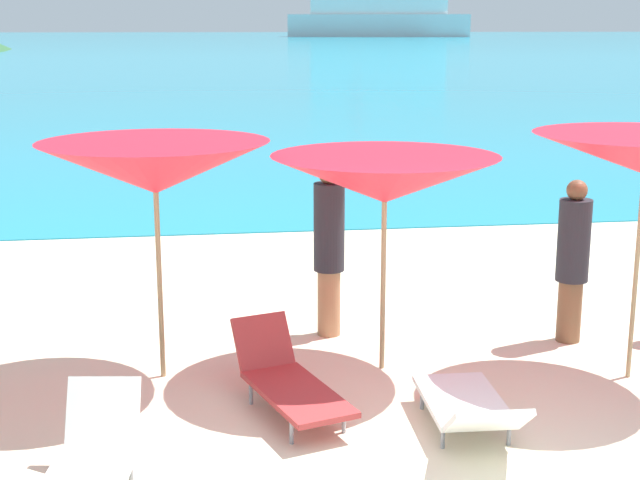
{
  "coord_description": "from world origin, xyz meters",
  "views": [
    {
      "loc": [
        -1.89,
        -5.75,
        3.3
      ],
      "look_at": [
        -0.62,
        3.14,
        1.2
      ],
      "focal_mm": 51.65,
      "sensor_mm": 36.0,
      "label": 1
    }
  ],
  "objects_px": {
    "umbrella_1": "(155,168)",
    "beachgoer_3": "(573,257)",
    "lounge_chair_2": "(288,379)",
    "umbrella_2": "(385,179)",
    "lounge_chair_0": "(88,464)",
    "cruise_ship": "(379,5)",
    "beachgoer_0": "(329,244)",
    "lounge_chair_4": "(469,406)"
  },
  "relations": [
    {
      "from": "lounge_chair_0",
      "to": "cruise_ship",
      "type": "distance_m",
      "value": 268.78
    },
    {
      "from": "beachgoer_3",
      "to": "cruise_ship",
      "type": "bearing_deg",
      "value": -42.7
    },
    {
      "from": "lounge_chair_0",
      "to": "umbrella_1",
      "type": "bearing_deg",
      "value": 86.5
    },
    {
      "from": "lounge_chair_2",
      "to": "lounge_chair_4",
      "type": "relative_size",
      "value": 1.08
    },
    {
      "from": "umbrella_1",
      "to": "beachgoer_3",
      "type": "xyz_separation_m",
      "value": [
        4.28,
        0.43,
        -1.11
      ]
    },
    {
      "from": "lounge_chair_4",
      "to": "beachgoer_3",
      "type": "xyz_separation_m",
      "value": [
        1.75,
        2.1,
        0.67
      ]
    },
    {
      "from": "lounge_chair_0",
      "to": "lounge_chair_4",
      "type": "bearing_deg",
      "value": 19.71
    },
    {
      "from": "umbrella_2",
      "to": "beachgoer_0",
      "type": "distance_m",
      "value": 1.43
    },
    {
      "from": "beachgoer_3",
      "to": "cruise_ship",
      "type": "distance_m",
      "value": 265.13
    },
    {
      "from": "umbrella_1",
      "to": "lounge_chair_0",
      "type": "height_order",
      "value": "umbrella_1"
    },
    {
      "from": "umbrella_1",
      "to": "lounge_chair_2",
      "type": "distance_m",
      "value": 2.28
    },
    {
      "from": "lounge_chair_0",
      "to": "beachgoer_3",
      "type": "height_order",
      "value": "beachgoer_3"
    },
    {
      "from": "umbrella_2",
      "to": "cruise_ship",
      "type": "bearing_deg",
      "value": 78.33
    },
    {
      "from": "umbrella_2",
      "to": "beachgoer_0",
      "type": "height_order",
      "value": "umbrella_2"
    },
    {
      "from": "beachgoer_3",
      "to": "lounge_chair_2",
      "type": "bearing_deg",
      "value": 82.47
    },
    {
      "from": "umbrella_2",
      "to": "lounge_chair_0",
      "type": "height_order",
      "value": "umbrella_2"
    },
    {
      "from": "umbrella_2",
      "to": "lounge_chair_4",
      "type": "height_order",
      "value": "umbrella_2"
    },
    {
      "from": "umbrella_2",
      "to": "cruise_ship",
      "type": "relative_size",
      "value": 0.05
    },
    {
      "from": "beachgoer_0",
      "to": "lounge_chair_0",
      "type": "bearing_deg",
      "value": -22.54
    },
    {
      "from": "umbrella_2",
      "to": "lounge_chair_0",
      "type": "bearing_deg",
      "value": -139.57
    },
    {
      "from": "umbrella_1",
      "to": "lounge_chair_0",
      "type": "relative_size",
      "value": 1.48
    },
    {
      "from": "lounge_chair_2",
      "to": "beachgoer_0",
      "type": "distance_m",
      "value": 2.2
    },
    {
      "from": "lounge_chair_4",
      "to": "beachgoer_3",
      "type": "distance_m",
      "value": 2.82
    },
    {
      "from": "umbrella_1",
      "to": "lounge_chair_2",
      "type": "height_order",
      "value": "umbrella_1"
    },
    {
      "from": "lounge_chair_0",
      "to": "beachgoer_3",
      "type": "xyz_separation_m",
      "value": [
        4.74,
        2.73,
        0.66
      ]
    },
    {
      "from": "umbrella_2",
      "to": "lounge_chair_4",
      "type": "bearing_deg",
      "value": -76.06
    },
    {
      "from": "umbrella_1",
      "to": "lounge_chair_2",
      "type": "xyz_separation_m",
      "value": [
        1.1,
        -0.98,
        -1.74
      ]
    },
    {
      "from": "umbrella_1",
      "to": "beachgoer_3",
      "type": "bearing_deg",
      "value": 5.69
    },
    {
      "from": "umbrella_2",
      "to": "beachgoer_0",
      "type": "relative_size",
      "value": 1.26
    },
    {
      "from": "umbrella_1",
      "to": "beachgoer_0",
      "type": "height_order",
      "value": "umbrella_1"
    },
    {
      "from": "umbrella_2",
      "to": "beachgoer_3",
      "type": "xyz_separation_m",
      "value": [
        2.14,
        0.51,
        -0.96
      ]
    },
    {
      "from": "lounge_chair_0",
      "to": "lounge_chair_2",
      "type": "xyz_separation_m",
      "value": [
        1.57,
        1.32,
        0.03
      ]
    },
    {
      "from": "lounge_chair_4",
      "to": "lounge_chair_0",
      "type": "bearing_deg",
      "value": 13.75
    },
    {
      "from": "umbrella_2",
      "to": "lounge_chair_2",
      "type": "bearing_deg",
      "value": -138.94
    },
    {
      "from": "lounge_chair_2",
      "to": "beachgoer_3",
      "type": "relative_size",
      "value": 0.94
    },
    {
      "from": "umbrella_2",
      "to": "beachgoer_0",
      "type": "xyz_separation_m",
      "value": [
        -0.37,
        1.07,
        -0.87
      ]
    },
    {
      "from": "lounge_chair_2",
      "to": "lounge_chair_0",
      "type": "bearing_deg",
      "value": -157.66
    },
    {
      "from": "lounge_chair_2",
      "to": "umbrella_1",
      "type": "bearing_deg",
      "value": 120.6
    },
    {
      "from": "umbrella_2",
      "to": "lounge_chair_0",
      "type": "relative_size",
      "value": 1.56
    },
    {
      "from": "umbrella_1",
      "to": "cruise_ship",
      "type": "height_order",
      "value": "cruise_ship"
    },
    {
      "from": "umbrella_1",
      "to": "cruise_ship",
      "type": "distance_m",
      "value": 266.38
    },
    {
      "from": "umbrella_2",
      "to": "umbrella_1",
      "type": "bearing_deg",
      "value": 177.76
    }
  ]
}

